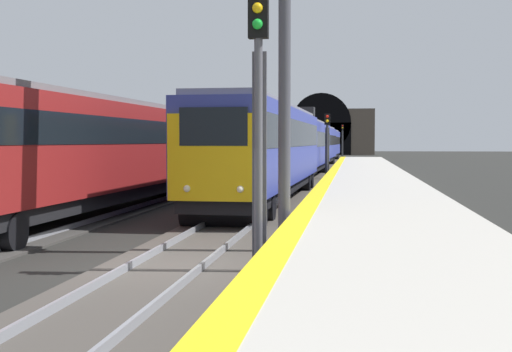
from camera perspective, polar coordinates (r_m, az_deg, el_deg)
The scene contains 11 objects.
ground_plane at distance 13.66m, azimuth -7.31°, elevation -7.92°, with size 320.00×320.00×0.00m, color black.
platform_right at distance 13.09m, azimuth 11.27°, elevation -6.27°, with size 112.00×4.09×0.97m, color #ADA89E.
platform_right_edge_strip at distance 13.05m, azimuth 3.39°, elevation -4.08°, with size 112.00×0.50×0.01m, color yellow.
track_main_line at distance 13.65m, azimuth -7.31°, elevation -7.75°, with size 160.00×2.95×0.21m.
train_main_approaching at distance 56.88m, azimuth 4.75°, elevation 2.73°, with size 77.95×3.20×4.98m.
train_adjacent_platform at distance 44.36m, azimuth -2.98°, elevation 2.67°, with size 63.76×3.27×4.94m.
railway_signal_near at distance 12.78m, azimuth 0.21°, elevation 6.48°, with size 0.39×0.38×5.58m.
railway_signal_mid at distance 45.03m, azimuth 6.11°, elevation 3.05°, with size 0.39×0.38×4.43m.
railway_signal_far at distance 102.38m, azimuth 7.42°, elevation 3.21°, with size 0.39×0.38×5.11m.
overhead_signal_gantry at distance 16.60m, azimuth -14.09°, elevation 13.28°, with size 0.70×9.54×7.29m.
tunnel_portal at distance 126.28m, azimuth 5.62°, elevation 3.80°, with size 2.21×19.83×11.59m.
Camera 1 is at (-12.90, -3.65, 2.58)m, focal length 46.72 mm.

